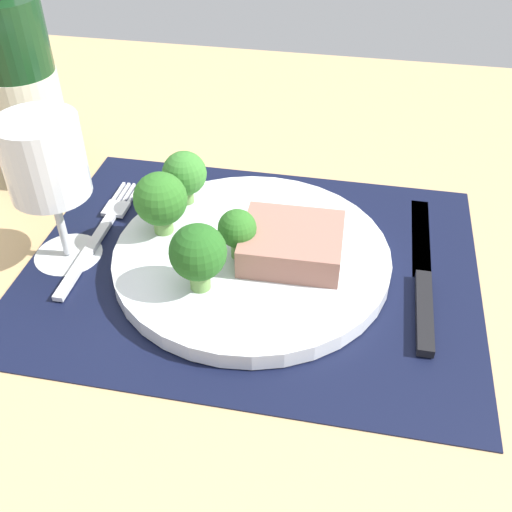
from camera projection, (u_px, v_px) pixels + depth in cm
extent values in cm
cube|color=tan|center=(252.00, 277.00, 58.81)|extent=(140.00, 110.00, 3.00)
cube|color=black|center=(252.00, 265.00, 57.76)|extent=(42.75, 33.29, 0.30)
cylinder|color=silver|center=(252.00, 257.00, 57.15)|extent=(26.26, 26.26, 1.60)
cube|color=#9E6B5B|center=(292.00, 244.00, 55.12)|extent=(9.35, 8.27, 2.89)
cylinder|color=#6B994C|center=(186.00, 195.00, 62.44)|extent=(1.54, 1.54, 1.52)
sphere|color=#387A2D|center=(184.00, 173.00, 60.72)|extent=(4.55, 4.55, 4.55)
cylinder|color=#6B994C|center=(200.00, 279.00, 52.15)|extent=(1.80, 1.80, 1.85)
sphere|color=#235B1E|center=(198.00, 252.00, 50.21)|extent=(4.95, 4.95, 4.95)
cylinder|color=#6B994C|center=(238.00, 249.00, 55.50)|extent=(1.23, 1.23, 1.71)
sphere|color=#2D6B23|center=(237.00, 228.00, 53.99)|extent=(3.55, 3.55, 3.55)
cylinder|color=#6B994C|center=(163.00, 224.00, 58.52)|extent=(1.90, 1.90, 1.59)
sphere|color=#2D6B23|center=(160.00, 199.00, 56.61)|extent=(5.16, 5.16, 5.16)
cube|color=silver|center=(87.00, 254.00, 58.34)|extent=(1.00, 13.00, 0.50)
cube|color=silver|center=(116.00, 209.00, 64.23)|extent=(2.40, 2.60, 0.40)
cube|color=silver|center=(119.00, 192.00, 66.70)|extent=(0.30, 3.60, 0.35)
cube|color=silver|center=(124.00, 193.00, 66.61)|extent=(0.30, 3.60, 0.35)
cube|color=silver|center=(129.00, 193.00, 66.53)|extent=(0.30, 3.60, 0.35)
cube|color=silver|center=(134.00, 194.00, 66.44)|extent=(0.30, 3.60, 0.35)
cube|color=black|center=(424.00, 311.00, 52.10)|extent=(1.40, 10.00, 0.80)
cube|color=silver|center=(421.00, 234.00, 60.95)|extent=(1.80, 13.00, 0.30)
cylinder|color=#143819|center=(23.00, 94.00, 64.29)|extent=(7.84, 7.84, 20.00)
cylinder|color=beige|center=(25.00, 103.00, 64.93)|extent=(8.00, 8.00, 7.00)
cylinder|color=silver|center=(69.00, 254.00, 58.91)|extent=(6.58, 6.58, 0.40)
cylinder|color=silver|center=(61.00, 224.00, 56.53)|extent=(0.80, 0.80, 7.04)
cylinder|color=silver|center=(44.00, 158.00, 51.98)|extent=(7.22, 7.22, 7.22)
cylinder|color=tan|center=(49.00, 177.00, 53.26)|extent=(6.35, 6.35, 3.21)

